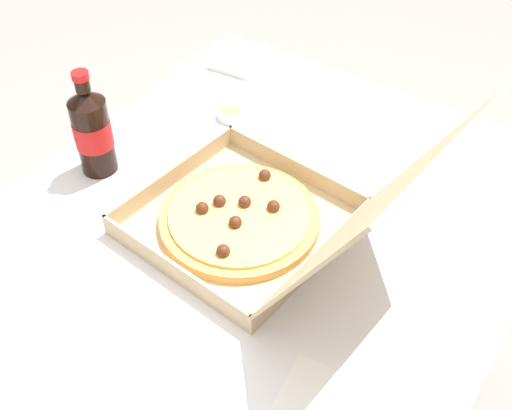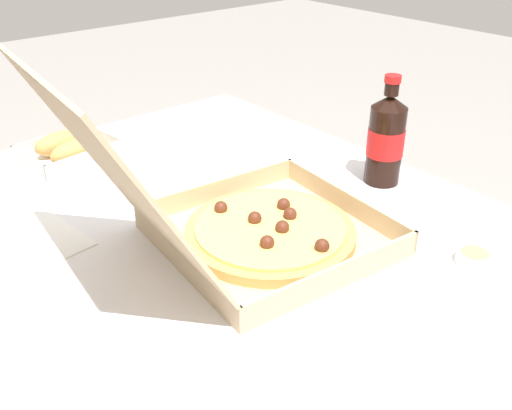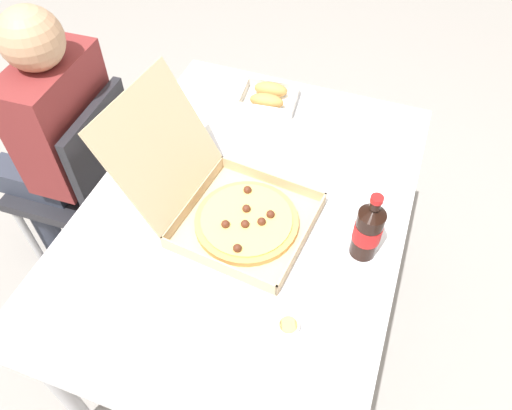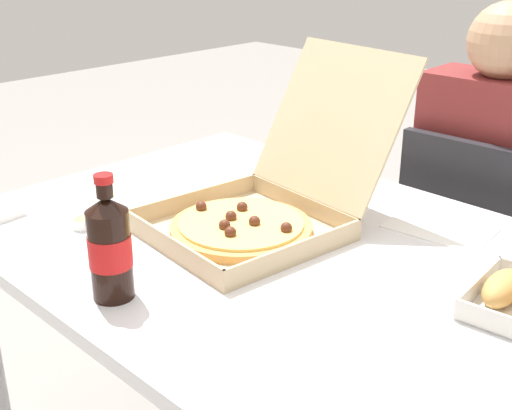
{
  "view_description": "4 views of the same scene",
  "coord_description": "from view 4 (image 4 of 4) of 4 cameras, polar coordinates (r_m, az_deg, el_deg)",
  "views": [
    {
      "loc": [
        0.6,
        0.45,
        1.55
      ],
      "look_at": [
        -0.07,
        0.0,
        0.78
      ],
      "focal_mm": 44.08,
      "sensor_mm": 36.0,
      "label": 1
    },
    {
      "loc": [
        -0.68,
        0.53,
        1.25
      ],
      "look_at": [
        0.01,
        -0.05,
        0.75
      ],
      "focal_mm": 39.9,
      "sensor_mm": 36.0,
      "label": 2
    },
    {
      "loc": [
        -0.85,
        -0.34,
        1.83
      ],
      "look_at": [
        0.0,
        -0.03,
        0.74
      ],
      "focal_mm": 34.54,
      "sensor_mm": 36.0,
      "label": 3
    },
    {
      "loc": [
        0.85,
        -0.9,
        1.32
      ],
      "look_at": [
        -0.05,
        0.0,
        0.78
      ],
      "focal_mm": 47.21,
      "sensor_mm": 36.0,
      "label": 4
    }
  ],
  "objects": [
    {
      "name": "paper_menu",
      "position": [
        1.48,
        15.35,
        -1.85
      ],
      "size": [
        0.23,
        0.17,
        0.0
      ],
      "primitive_type": "cube",
      "rotation": [
        0.0,
        0.0,
        0.11
      ],
      "color": "white",
      "rests_on": "dining_table"
    },
    {
      "name": "diner_person",
      "position": [
        1.91,
        19.65,
        2.08
      ],
      "size": [
        0.37,
        0.41,
        1.15
      ],
      "color": "#333847",
      "rests_on": "ground_plane"
    },
    {
      "name": "cola_bottle",
      "position": [
        1.16,
        -12.29,
        -3.5
      ],
      "size": [
        0.07,
        0.07,
        0.22
      ],
      "color": "black",
      "rests_on": "dining_table"
    },
    {
      "name": "dining_table",
      "position": [
        1.41,
        1.22,
        -5.73
      ],
      "size": [
        1.26,
        0.92,
        0.72
      ],
      "color": "white",
      "rests_on": "ground_plane"
    },
    {
      "name": "pizza_box_open",
      "position": [
        1.4,
        0.27,
        -0.18
      ],
      "size": [
        0.4,
        0.55,
        0.35
      ],
      "color": "tan",
      "rests_on": "dining_table"
    },
    {
      "name": "dipping_sauce_cup",
      "position": [
        1.47,
        -14.31,
        -1.43
      ],
      "size": [
        0.06,
        0.06,
        0.02
      ],
      "color": "white",
      "rests_on": "dining_table"
    },
    {
      "name": "chair",
      "position": [
        1.94,
        18.15,
        -4.08
      ],
      "size": [
        0.42,
        0.42,
        0.83
      ],
      "color": "#232328",
      "rests_on": "ground_plane"
    }
  ]
}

